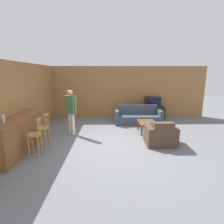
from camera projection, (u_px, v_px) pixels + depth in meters
name	position (u px, v px, depth m)	size (l,w,h in m)	color
ground_plane	(116.00, 143.00, 5.74)	(24.00, 24.00, 0.00)	slate
wall_back	(113.00, 92.00, 8.95)	(9.40, 0.08, 2.60)	#9E6B3D
wall_left	(34.00, 98.00, 6.67)	(0.08, 8.57, 2.60)	#9E6B3D
bar_counter	(20.00, 134.00, 5.01)	(0.55, 2.37, 1.03)	brown
bar_chair_near	(35.00, 137.00, 4.74)	(0.38, 0.38, 1.05)	#B77F42
bar_chair_mid	(43.00, 130.00, 5.33)	(0.41, 0.41, 1.05)	#B77F42
couch_far	(138.00, 117.00, 7.97)	(2.09, 0.84, 0.82)	#384251
armchair_near	(161.00, 136.00, 5.54)	(0.92, 0.80, 0.80)	#4C3828
coffee_table	(147.00, 123.00, 6.73)	(0.64, 0.91, 0.41)	brown
tv_unit	(152.00, 112.00, 8.83)	(1.15, 0.52, 0.63)	#2D2319
tv	(153.00, 102.00, 8.71)	(0.72, 0.49, 0.47)	black
bottle	(3.00, 118.00, 4.34)	(0.07, 0.07, 0.26)	silver
book_on_table	(151.00, 123.00, 6.54)	(0.23, 0.22, 0.03)	navy
person_by_window	(71.00, 110.00, 6.36)	(0.45, 0.37, 1.66)	silver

